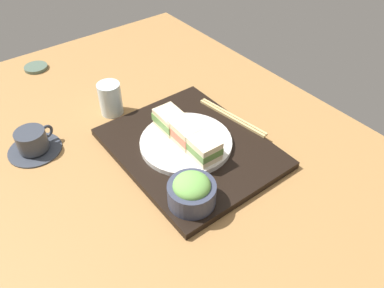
# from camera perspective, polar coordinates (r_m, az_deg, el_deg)

# --- Properties ---
(ground_plane) EXTENTS (1.40, 1.00, 0.03)m
(ground_plane) POSITION_cam_1_polar(r_m,az_deg,el_deg) (0.99, -4.69, -1.34)
(ground_plane) COLOR olive
(serving_tray) EXTENTS (0.42, 0.34, 0.02)m
(serving_tray) POSITION_cam_1_polar(r_m,az_deg,el_deg) (0.97, -0.26, -0.57)
(serving_tray) COLOR black
(serving_tray) RESTS_ON ground_plane
(sandwich_plate) EXTENTS (0.23, 0.23, 0.01)m
(sandwich_plate) POSITION_cam_1_polar(r_m,az_deg,el_deg) (0.96, -0.90, 0.23)
(sandwich_plate) COLOR silver
(sandwich_plate) RESTS_ON serving_tray
(sandwich_near) EXTENTS (0.08, 0.06, 0.05)m
(sandwich_near) POSITION_cam_1_polar(r_m,az_deg,el_deg) (0.90, 1.67, -0.51)
(sandwich_near) COLOR beige
(sandwich_near) RESTS_ON sandwich_plate
(sandwich_middle) EXTENTS (0.08, 0.06, 0.05)m
(sandwich_middle) POSITION_cam_1_polar(r_m,az_deg,el_deg) (0.94, -0.92, 1.71)
(sandwich_middle) COLOR beige
(sandwich_middle) RESTS_ON sandwich_plate
(sandwich_far) EXTENTS (0.08, 0.06, 0.05)m
(sandwich_far) POSITION_cam_1_polar(r_m,az_deg,el_deg) (0.98, -3.30, 3.63)
(sandwich_far) COLOR beige
(sandwich_far) RESTS_ON sandwich_plate
(salad_bowl) EXTENTS (0.10, 0.10, 0.07)m
(salad_bowl) POSITION_cam_1_polar(r_m,az_deg,el_deg) (0.81, -0.04, -7.03)
(salad_bowl) COLOR #33384C
(salad_bowl) RESTS_ON serving_tray
(chopsticks_pair) EXTENTS (0.22, 0.05, 0.01)m
(chopsticks_pair) POSITION_cam_1_polar(r_m,az_deg,el_deg) (1.05, 6.03, 4.02)
(chopsticks_pair) COLOR tan
(chopsticks_pair) RESTS_ON serving_tray
(coffee_cup) EXTENTS (0.13, 0.13, 0.06)m
(coffee_cup) POSITION_cam_1_polar(r_m,az_deg,el_deg) (1.04, -22.63, 0.22)
(coffee_cup) COLOR #333842
(coffee_cup) RESTS_ON ground_plane
(drinking_glass) EXTENTS (0.06, 0.06, 0.09)m
(drinking_glass) POSITION_cam_1_polar(r_m,az_deg,el_deg) (1.09, -12.08, 6.62)
(drinking_glass) COLOR silver
(drinking_glass) RESTS_ON ground_plane
(small_sauce_dish) EXTENTS (0.08, 0.08, 0.01)m
(small_sauce_dish) POSITION_cam_1_polar(r_m,az_deg,el_deg) (1.40, -22.24, 10.52)
(small_sauce_dish) COLOR #4C6051
(small_sauce_dish) RESTS_ON ground_plane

